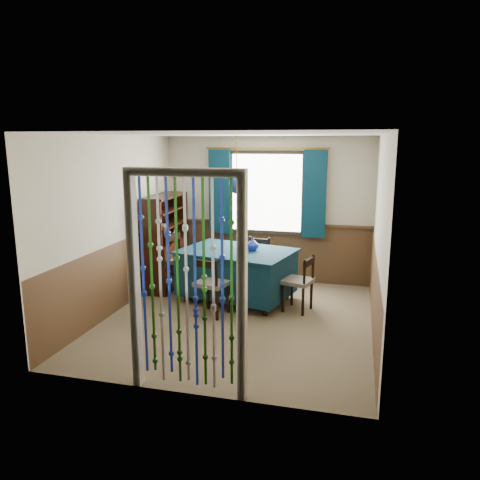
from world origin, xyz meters
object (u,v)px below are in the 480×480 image
(chair_near, at_px, (211,284))
(chair_left, at_px, (181,260))
(sideboard, at_px, (166,254))
(chair_right, at_px, (299,282))
(chair_far, at_px, (257,261))
(bowl_shelf, at_px, (162,226))
(vase_sideboard, at_px, (175,233))
(dining_table, at_px, (237,272))
(vase_table, at_px, (252,245))
(pendant_lamp, at_px, (237,184))

(chair_near, relative_size, chair_left, 0.89)
(sideboard, bearing_deg, chair_right, -18.20)
(chair_left, relative_size, sideboard, 0.62)
(chair_far, height_order, bowl_shelf, bowl_shelf)
(chair_near, distance_m, chair_far, 1.50)
(chair_near, distance_m, chair_left, 1.26)
(chair_right, relative_size, vase_sideboard, 4.99)
(dining_table, distance_m, chair_far, 0.77)
(dining_table, bearing_deg, chair_near, -91.96)
(chair_right, bearing_deg, chair_left, 91.75)
(chair_far, relative_size, sideboard, 0.54)
(chair_left, xyz_separation_m, vase_sideboard, (-0.29, 0.46, 0.35))
(sideboard, bearing_deg, chair_far, 9.62)
(chair_far, bearing_deg, vase_sideboard, 5.52)
(chair_far, height_order, vase_table, vase_table)
(chair_near, height_order, vase_sideboard, vase_sideboard)
(chair_left, bearing_deg, sideboard, -104.42)
(chair_near, height_order, bowl_shelf, bowl_shelf)
(dining_table, relative_size, chair_right, 2.27)
(sideboard, height_order, pendant_lamp, pendant_lamp)
(pendant_lamp, relative_size, vase_table, 4.71)
(bowl_shelf, height_order, vase_sideboard, bowl_shelf)
(pendant_lamp, distance_m, vase_table, 0.95)
(chair_near, height_order, chair_right, chair_near)
(chair_left, height_order, sideboard, sideboard)
(vase_table, bearing_deg, sideboard, 166.63)
(chair_far, height_order, chair_left, chair_left)
(chair_far, height_order, pendant_lamp, pendant_lamp)
(chair_far, bearing_deg, chair_left, 27.36)
(chair_left, distance_m, chair_right, 2.05)
(vase_sideboard, bearing_deg, chair_near, -52.04)
(vase_sideboard, bearing_deg, bowl_shelf, -90.00)
(chair_near, xyz_separation_m, chair_far, (0.34, 1.46, -0.01))
(vase_sideboard, bearing_deg, chair_right, -22.32)
(pendant_lamp, xyz_separation_m, vase_table, (0.23, 0.05, -0.92))
(dining_table, distance_m, chair_right, 1.02)
(vase_sideboard, bearing_deg, pendant_lamp, -28.80)
(chair_right, distance_m, sideboard, 2.43)
(dining_table, xyz_separation_m, chair_left, (-1.00, 0.25, 0.05))
(chair_right, bearing_deg, chair_far, 55.58)
(chair_right, relative_size, sideboard, 0.53)
(chair_left, relative_size, chair_right, 1.17)
(dining_table, relative_size, vase_sideboard, 11.33)
(chair_left, height_order, vase_table, vase_table)
(chair_near, height_order, chair_far, chair_near)
(chair_near, xyz_separation_m, chair_right, (1.18, 0.48, -0.02))
(chair_left, bearing_deg, vase_sideboard, -135.72)
(chair_right, bearing_deg, pendant_lamp, 92.28)
(chair_near, relative_size, vase_table, 4.75)
(vase_table, bearing_deg, chair_far, 96.23)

